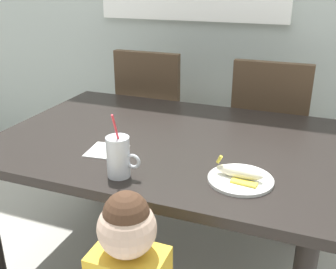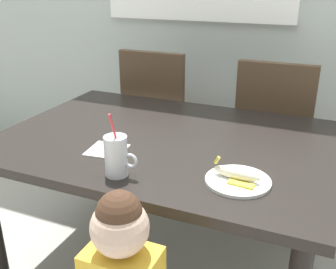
# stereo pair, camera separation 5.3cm
# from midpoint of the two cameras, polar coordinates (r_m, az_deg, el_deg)

# --- Properties ---
(ground_plane) EXTENTS (24.00, 24.00, 0.00)m
(ground_plane) POSITION_cam_midpoint_polar(r_m,az_deg,el_deg) (2.13, -1.30, -18.33)
(ground_plane) COLOR #B7B2A8
(dining_table) EXTENTS (1.46, 1.05, 0.71)m
(dining_table) POSITION_cam_midpoint_polar(r_m,az_deg,el_deg) (1.78, -1.48, -2.80)
(dining_table) COLOR black
(dining_table) RESTS_ON ground
(dining_chair_left) EXTENTS (0.44, 0.45, 0.96)m
(dining_chair_left) POSITION_cam_midpoint_polar(r_m,az_deg,el_deg) (2.59, -2.56, 3.22)
(dining_chair_left) COLOR #4C3826
(dining_chair_left) RESTS_ON ground
(dining_chair_right) EXTENTS (0.44, 0.45, 0.96)m
(dining_chair_right) POSITION_cam_midpoint_polar(r_m,az_deg,el_deg) (2.38, 13.94, 0.83)
(dining_chair_right) COLOR #4C3826
(dining_chair_right) RESTS_ON ground
(milk_cup) EXTENTS (0.13, 0.09, 0.25)m
(milk_cup) POSITION_cam_midpoint_polar(r_m,az_deg,el_deg) (1.40, -8.28, -3.56)
(milk_cup) COLOR silver
(milk_cup) RESTS_ON dining_table
(snack_plate) EXTENTS (0.23, 0.23, 0.01)m
(snack_plate) POSITION_cam_midpoint_polar(r_m,az_deg,el_deg) (1.40, 9.46, -6.53)
(snack_plate) COLOR white
(snack_plate) RESTS_ON dining_table
(peeled_banana) EXTENTS (0.17, 0.12, 0.07)m
(peeled_banana) POSITION_cam_midpoint_polar(r_m,az_deg,el_deg) (1.39, 9.35, -5.54)
(peeled_banana) COLOR #F4EAC6
(peeled_banana) RESTS_ON snack_plate
(paper_napkin) EXTENTS (0.17, 0.17, 0.00)m
(paper_napkin) POSITION_cam_midpoint_polar(r_m,az_deg,el_deg) (1.63, -9.83, -2.36)
(paper_napkin) COLOR white
(paper_napkin) RESTS_ON dining_table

